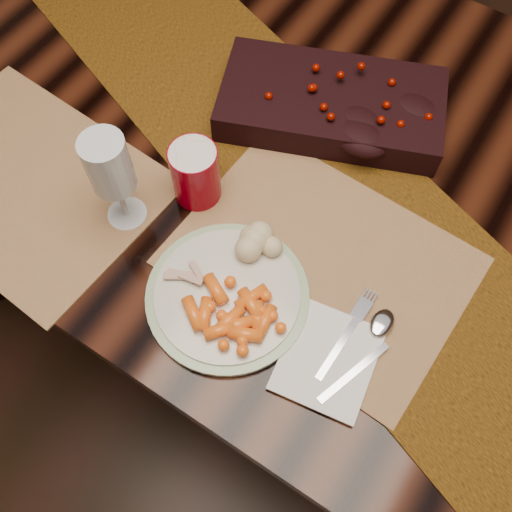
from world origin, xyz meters
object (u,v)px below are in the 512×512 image
Objects in this scene: centerpiece at (332,101)px; wine_glass at (115,182)px; dinner_plate at (227,295)px; turkey_shreds at (189,274)px; placemat_main at (321,261)px; red_cup at (195,174)px; dining_table at (321,257)px; napkin at (328,359)px; mashed_potatoes at (256,242)px; baby_carrots at (233,314)px.

wine_glass reaches higher than centerpiece.
turkey_shreds is (-0.06, -0.01, 0.02)m from dinner_plate.
red_cup is (-0.24, -0.00, 0.06)m from placemat_main.
dining_table is 0.53m from napkin.
centerpiece is at bearing 110.32° from napkin.
napkin is 0.81× the size of wine_glass.
dining_table is 23.52× the size of mashed_potatoes.
wine_glass reaches higher than dinner_plate.
red_cup reaches higher than turkey_shreds.
wine_glass reaches higher than turkey_shreds.
centerpiece reaches higher than baby_carrots.
dinner_plate is at bearing -83.45° from centerpiece.
mashed_potatoes reaches higher than turkey_shreds.
turkey_shreds is at bearing -92.62° from centerpiece.
baby_carrots reaches higher than dining_table.
wine_glass is at bearing -166.30° from mashed_potatoes.
dining_table is 0.50m from red_cup.
turkey_shreds is 0.44× the size of napkin.
red_cup is 0.13m from wine_glass.
wine_glass is (-0.07, -0.10, 0.04)m from red_cup.
dining_table is 15.07× the size of baby_carrots.
dinner_plate reaches higher than placemat_main.
dining_table is at bearing 75.43° from turkey_shreds.
centerpiece is 1.56× the size of dinner_plate.
dinner_plate is 0.20m from red_cup.
centerpiece is 0.87× the size of placemat_main.
baby_carrots reaches higher than dinner_plate.
mashed_potatoes is (-0.03, -0.24, 0.42)m from dining_table.
dining_table is 4.06× the size of placemat_main.
dinner_plate is at bearing 170.20° from napkin.
placemat_main is 3.71× the size of baby_carrots.
placemat_main is (0.13, -0.26, -0.04)m from centerpiece.
dining_table is 26.85× the size of turkey_shreds.
red_cup reaches higher than dining_table.
dinner_plate is 0.18m from napkin.
placemat_main is 0.34m from wine_glass.
red_cup is at bearing -111.25° from centerpiece.
turkey_shreds is 0.18m from wine_glass.
red_cup is at bearing -131.47° from dining_table.
mashed_potatoes is (-0.03, 0.11, 0.01)m from baby_carrots.
dining_table is 7.23× the size of dinner_plate.
wine_glass reaches higher than napkin.
wine_glass is at bearing 165.86° from napkin.
red_cup is (-0.14, 0.04, 0.02)m from mashed_potatoes.
baby_carrots is 0.79× the size of napkin.
baby_carrots is at bearing -107.63° from placemat_main.
wine_glass is (-0.16, 0.04, 0.07)m from turkey_shreds.
centerpiece is 0.31m from mashed_potatoes.
placemat_main reaches higher than dining_table.
napkin is at bearing -53.73° from placemat_main.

